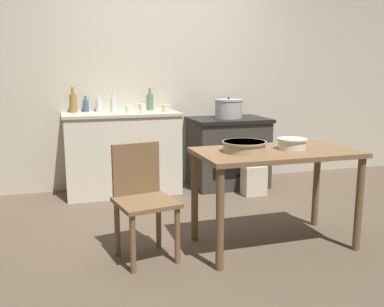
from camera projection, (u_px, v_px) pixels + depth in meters
The scene contains 18 objects.
ground_plane at pixel (205, 226), 3.75m from camera, with size 14.00×14.00×0.00m, color brown.
wall_back at pixel (161, 76), 4.99m from camera, with size 8.00×0.07×2.55m.
counter_cabinet at pixel (123, 153), 4.71m from camera, with size 1.25×0.57×0.90m.
stove at pixel (228, 152), 5.03m from camera, with size 0.88×0.67×0.80m.
work_table at pixel (276, 164), 3.24m from camera, with size 1.21×0.66×0.75m.
chair at pixel (143, 197), 3.07m from camera, with size 0.47×0.47×0.82m.
flour_sack at pixel (254, 180), 4.68m from camera, with size 0.25×0.17×0.32m, color beige.
stock_pot at pixel (229, 109), 4.92m from camera, with size 0.32×0.32×0.24m.
mixing_bowl_large at pixel (244, 146), 3.15m from camera, with size 0.33×0.33×0.08m.
mixing_bowl_small at pixel (292, 143), 3.25m from camera, with size 0.23×0.23×0.08m.
bottle_far_left at pixel (150, 102), 4.88m from camera, with size 0.08×0.08×0.25m.
bottle_left at pixel (86, 106), 4.70m from camera, with size 0.06×0.06×0.18m.
bottle_mid_left at pixel (99, 105), 4.72m from camera, with size 0.07×0.07×0.19m.
bottle_center_left at pixel (73, 103), 4.61m from camera, with size 0.08×0.08×0.27m.
bottle_center at pixel (113, 105), 4.62m from camera, with size 0.06×0.06×0.22m.
cup_center_right at pixel (129, 109), 4.59m from camera, with size 0.08×0.08×0.08m, color silver.
cup_mid_right at pixel (143, 108), 4.58m from camera, with size 0.08×0.08×0.10m, color silver.
cup_right at pixel (166, 108), 4.69m from camera, with size 0.09×0.09×0.08m, color beige.
Camera 1 is at (-1.17, -3.36, 1.34)m, focal length 40.00 mm.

